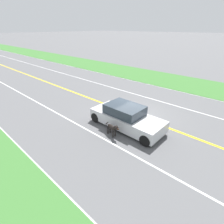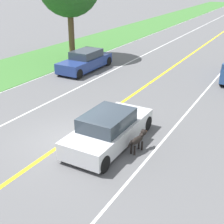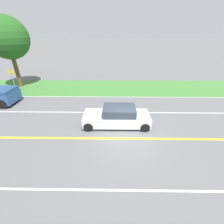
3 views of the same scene
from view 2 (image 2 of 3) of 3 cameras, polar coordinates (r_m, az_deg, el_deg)
name	(u,v)px [view 2 (image 2 of 3)]	position (r m, az deg, el deg)	size (l,w,h in m)	color
ground_plane	(69,140)	(13.28, -7.95, -5.04)	(400.00, 400.00, 0.00)	#5B5B5E
centre_divider_line	(69,140)	(13.28, -7.95, -5.02)	(0.18, 160.00, 0.01)	yellow
lane_dash_same_dir	(145,162)	(11.73, 6.04, -9.08)	(0.10, 160.00, 0.01)	white
lane_dash_oncoming	(9,122)	(15.47, -18.39, -1.75)	(0.10, 160.00, 0.01)	white
ego_car	(109,129)	(12.57, -0.56, -3.17)	(1.87, 4.59, 1.41)	silver
dog	(139,139)	(12.16, 4.88, -4.97)	(0.40, 1.22, 0.83)	black
oncoming_car	(85,61)	(22.91, -4.89, 9.28)	(1.81, 4.78, 1.43)	navy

